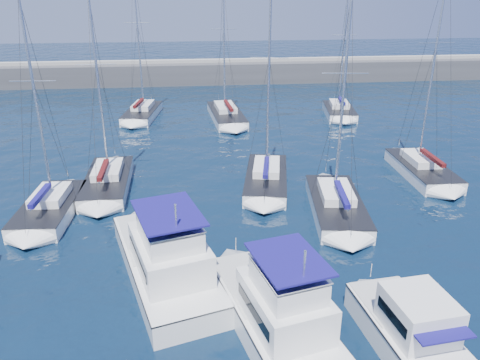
{
  "coord_description": "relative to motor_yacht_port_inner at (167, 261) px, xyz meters",
  "views": [
    {
      "loc": [
        -2.53,
        -20.54,
        13.7
      ],
      "look_at": [
        0.33,
        5.05,
        3.0
      ],
      "focal_mm": 35.0,
      "sensor_mm": 36.0,
      "label": 1
    }
  ],
  "objects": [
    {
      "name": "ground",
      "position": [
        3.93,
        0.46,
        -1.13
      ],
      "size": [
        220.0,
        220.0,
        0.0
      ],
      "primitive_type": "plane",
      "color": "black",
      "rests_on": "ground"
    },
    {
      "name": "breakwater",
      "position": [
        3.93,
        52.46,
        -0.08
      ],
      "size": [
        160.0,
        6.0,
        4.45
      ],
      "color": "#424244",
      "rests_on": "ground"
    },
    {
      "name": "motor_yacht_port_inner",
      "position": [
        0.0,
        0.0,
        0.0
      ],
      "size": [
        6.29,
        10.86,
        4.69
      ],
      "rotation": [
        0.0,
        0.0,
        0.28
      ],
      "color": "white",
      "rests_on": "ground"
    },
    {
      "name": "motor_yacht_stbd_inner",
      "position": [
        4.69,
        -4.51,
        -0.0
      ],
      "size": [
        5.13,
        9.27,
        4.69
      ],
      "rotation": [
        0.0,
        0.0,
        0.23
      ],
      "color": "white",
      "rests_on": "ground"
    },
    {
      "name": "motor_yacht_stbd_outer",
      "position": [
        9.82,
        -5.82,
        -0.19
      ],
      "size": [
        3.29,
        5.92,
        3.2
      ],
      "rotation": [
        0.0,
        0.0,
        0.11
      ],
      "color": "white",
      "rests_on": "ground"
    },
    {
      "name": "sailboat_mid_a",
      "position": [
        -7.75,
        8.15,
        -0.62
      ],
      "size": [
        3.44,
        7.43,
        13.58
      ],
      "rotation": [
        0.0,
        0.0,
        -0.05
      ],
      "color": "white",
      "rests_on": "ground"
    },
    {
      "name": "sailboat_mid_b",
      "position": [
        -4.71,
        12.28,
        -0.62
      ],
      "size": [
        3.23,
        8.4,
        14.04
      ],
      "rotation": [
        0.0,
        0.0,
        0.02
      ],
      "color": "white",
      "rests_on": "ground"
    },
    {
      "name": "sailboat_mid_c",
      "position": [
        6.89,
        11.52,
        -0.61
      ],
      "size": [
        4.5,
        8.72,
        14.65
      ],
      "rotation": [
        0.0,
        0.0,
        -0.19
      ],
      "color": "white",
      "rests_on": "ground"
    },
    {
      "name": "sailboat_mid_d",
      "position": [
        10.69,
        6.51,
        -0.62
      ],
      "size": [
        4.26,
        8.73,
        14.19
      ],
      "rotation": [
        0.0,
        0.0,
        -0.14
      ],
      "color": "white",
      "rests_on": "ground"
    },
    {
      "name": "sailboat_mid_e",
      "position": [
        19.24,
        12.05,
        -0.59
      ],
      "size": [
        3.31,
        7.98,
        15.93
      ],
      "rotation": [
        0.0,
        0.0,
        -0.03
      ],
      "color": "white",
      "rests_on": "ground"
    },
    {
      "name": "sailboat_back_a",
      "position": [
        -3.81,
        32.28,
        -0.6
      ],
      "size": [
        4.22,
        8.74,
        16.25
      ],
      "rotation": [
        0.0,
        0.0,
        -0.14
      ],
      "color": "white",
      "rests_on": "ground"
    },
    {
      "name": "sailboat_back_b",
      "position": [
        5.49,
        30.37,
        -0.62
      ],
      "size": [
        3.88,
        10.15,
        15.24
      ],
      "rotation": [
        0.0,
        0.0,
        0.07
      ],
      "color": "white",
      "rests_on": "ground"
    },
    {
      "name": "sailboat_back_c",
      "position": [
        18.44,
        30.56,
        -0.61
      ],
      "size": [
        4.18,
        7.52,
        14.03
      ],
      "rotation": [
        0.0,
        0.0,
        -0.16
      ],
      "color": "white",
      "rests_on": "ground"
    }
  ]
}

